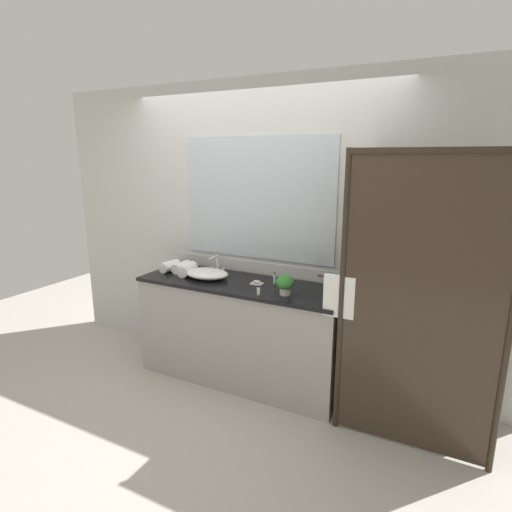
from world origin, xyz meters
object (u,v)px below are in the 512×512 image
(amenity_bottle_shampoo, at_px, (259,291))
(amenity_bottle_conditioner, at_px, (275,278))
(soap_dish, at_px, (257,283))
(rolled_towel_middle, at_px, (182,267))
(rolled_towel_near_edge, at_px, (170,266))
(potted_plant, at_px, (285,284))
(rolled_towel_far_edge, at_px, (187,269))
(sink_basin, at_px, (207,274))
(amenity_bottle_lotion, at_px, (337,288))
(faucet, at_px, (217,267))

(amenity_bottle_shampoo, xyz_separation_m, amenity_bottle_conditioner, (-0.01, 0.32, 0.01))
(soap_dish, xyz_separation_m, rolled_towel_middle, (-0.80, 0.03, 0.03))
(soap_dish, distance_m, rolled_towel_near_edge, 0.91)
(potted_plant, distance_m, amenity_bottle_conditioner, 0.30)
(soap_dish, height_order, rolled_towel_far_edge, rolled_towel_far_edge)
(rolled_towel_near_edge, bearing_deg, sink_basin, -2.89)
(potted_plant, xyz_separation_m, amenity_bottle_lotion, (0.36, 0.19, -0.04))
(potted_plant, bearing_deg, amenity_bottle_lotion, 28.36)
(soap_dish, xyz_separation_m, rolled_towel_far_edge, (-0.69, -0.04, 0.04))
(rolled_towel_middle, bearing_deg, rolled_towel_near_edge, -162.13)
(amenity_bottle_lotion, bearing_deg, amenity_bottle_shampoo, -151.39)
(amenity_bottle_lotion, height_order, rolled_towel_near_edge, amenity_bottle_lotion)
(amenity_bottle_shampoo, height_order, rolled_towel_far_edge, rolled_towel_far_edge)
(rolled_towel_near_edge, relative_size, rolled_towel_middle, 0.92)
(rolled_towel_near_edge, bearing_deg, soap_dish, 0.60)
(faucet, distance_m, amenity_bottle_shampoo, 0.71)
(soap_dish, bearing_deg, amenity_bottle_shampoo, -60.36)
(amenity_bottle_lotion, relative_size, rolled_towel_near_edge, 0.54)
(sink_basin, height_order, amenity_bottle_shampoo, sink_basin)
(amenity_bottle_lotion, bearing_deg, rolled_towel_near_edge, -177.55)
(rolled_towel_far_edge, bearing_deg, amenity_bottle_lotion, 3.93)
(potted_plant, height_order, soap_dish, potted_plant)
(amenity_bottle_lotion, xyz_separation_m, amenity_bottle_conditioner, (-0.55, 0.03, -0.00))
(potted_plant, height_order, rolled_towel_middle, potted_plant)
(sink_basin, height_order, faucet, faucet)
(sink_basin, xyz_separation_m, amenity_bottle_conditioner, (0.60, 0.12, 0.01))
(potted_plant, height_order, rolled_towel_far_edge, potted_plant)
(amenity_bottle_lotion, xyz_separation_m, rolled_towel_near_edge, (-1.58, -0.07, 0.00))
(rolled_towel_middle, bearing_deg, rolled_towel_far_edge, -29.10)
(sink_basin, xyz_separation_m, rolled_towel_middle, (-0.32, 0.06, 0.01))
(sink_basin, bearing_deg, potted_plant, -7.40)
(sink_basin, relative_size, potted_plant, 2.56)
(faucet, xyz_separation_m, amenity_bottle_shampoo, (0.61, -0.37, -0.02))
(rolled_towel_far_edge, bearing_deg, soap_dish, 2.94)
(amenity_bottle_shampoo, bearing_deg, amenity_bottle_lotion, 28.61)
(potted_plant, relative_size, rolled_towel_middle, 0.77)
(faucet, bearing_deg, amenity_bottle_shampoo, -30.92)
(amenity_bottle_lotion, distance_m, rolled_towel_middle, 1.47)
(amenity_bottle_lotion, height_order, rolled_towel_middle, amenity_bottle_lotion)
(rolled_towel_far_edge, bearing_deg, faucet, 38.53)
(faucet, distance_m, rolled_towel_near_edge, 0.45)
(amenity_bottle_conditioner, bearing_deg, rolled_towel_middle, -176.05)
(amenity_bottle_shampoo, bearing_deg, sink_basin, 161.60)
(potted_plant, bearing_deg, soap_dish, 156.87)
(sink_basin, distance_m, rolled_towel_middle, 0.32)
(sink_basin, relative_size, rolled_towel_near_edge, 2.13)
(sink_basin, distance_m, potted_plant, 0.80)
(rolled_towel_far_edge, bearing_deg, rolled_towel_middle, 150.90)
(faucet, height_order, rolled_towel_middle, faucet)
(faucet, bearing_deg, potted_plant, -18.55)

